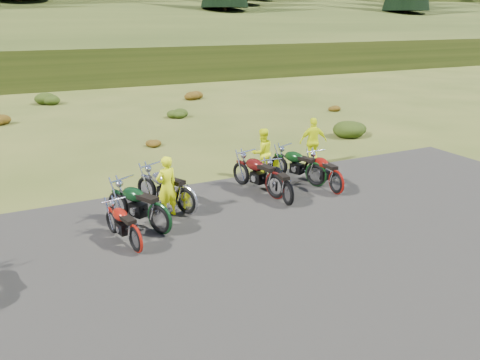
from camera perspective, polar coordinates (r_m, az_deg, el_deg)
ground at (r=12.01m, az=3.45°, el=-5.99°), size 300.00×300.00×0.00m
gravel_pad at (r=10.51m, az=8.88°, el=-10.09°), size 20.00×12.00×0.04m
hill_slope at (r=59.90m, az=-21.37°, el=12.99°), size 300.00×45.97×9.37m
hill_plateau at (r=119.67m, az=-24.35°, el=15.07°), size 300.00×90.00×9.17m
shrub_3 at (r=31.75m, az=-22.28°, el=9.34°), size 1.56×1.56×0.92m
shrub_4 at (r=19.90m, az=-10.71°, el=4.64°), size 0.77×0.77×0.45m
shrub_5 at (r=25.66m, az=-7.72°, el=8.21°), size 1.03×1.03×0.61m
shrub_6 at (r=31.52m, az=-5.81°, el=10.44°), size 1.30×1.30×0.77m
shrub_7 at (r=21.98m, az=13.37°, el=6.45°), size 1.56×1.56×0.92m
shrub_8 at (r=27.87m, az=11.15°, el=8.72°), size 0.77×0.77×0.45m
motorcycle_1 at (r=11.08m, az=-12.48°, el=-8.72°), size 1.02×1.99×0.99m
motorcycle_2 at (r=11.85m, az=-9.63°, el=-6.62°), size 1.75×2.43×1.22m
motorcycle_3 at (r=12.87m, az=-6.47°, el=-4.31°), size 1.75×2.45×1.23m
motorcycle_4 at (r=13.91m, az=4.31°, el=-2.40°), size 1.33×2.46×1.22m
motorcycle_5 at (r=13.47m, az=5.78°, el=-3.19°), size 0.90×2.13×1.08m
motorcycle_6 at (r=14.53m, az=11.56°, el=-1.79°), size 0.74×2.12×1.10m
motorcycle_7 at (r=15.08m, az=9.16°, el=-0.85°), size 1.50×2.34×1.16m
person_middle at (r=12.55m, az=-8.92°, el=-0.93°), size 0.69×0.54×1.67m
person_right_a at (r=15.68m, az=2.73°, el=3.28°), size 0.83×0.67×1.63m
person_right_b at (r=17.09m, az=8.90°, el=4.57°), size 1.08×0.66×1.72m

